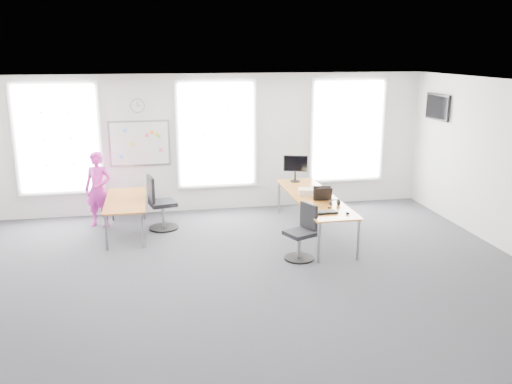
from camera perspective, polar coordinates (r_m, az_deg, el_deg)
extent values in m
plane|color=#2B2C31|center=(8.53, -2.81, -9.43)|extent=(10.00, 10.00, 0.00)
plane|color=white|center=(7.79, -3.09, 11.13)|extent=(10.00, 10.00, 0.00)
plane|color=silver|center=(11.92, -5.62, 5.10)|extent=(10.00, 0.00, 10.00)
plane|color=silver|center=(4.34, 4.60, -12.67)|extent=(10.00, 0.00, 10.00)
cube|color=silver|center=(11.97, -20.14, 5.28)|extent=(1.60, 0.06, 2.20)
cube|color=silver|center=(11.89, -4.18, 6.08)|extent=(1.60, 0.06, 2.20)
cube|color=silver|center=(12.59, 9.59, 6.40)|extent=(1.60, 0.06, 2.20)
cube|color=#D47639|center=(10.50, 6.14, -0.56)|extent=(0.82, 3.06, 0.03)
cylinder|color=gray|center=(9.17, 6.64, -5.31)|extent=(0.05, 0.05, 0.71)
cylinder|color=gray|center=(9.40, 10.72, -4.98)|extent=(0.05, 0.05, 0.71)
cylinder|color=gray|center=(11.88, 2.44, -0.53)|extent=(0.05, 0.05, 0.71)
cylinder|color=gray|center=(12.05, 5.66, -0.36)|extent=(0.05, 0.05, 0.71)
cube|color=#D47639|center=(10.75, -13.57, -0.82)|extent=(0.76, 1.89, 0.03)
cylinder|color=gray|center=(10.03, -15.48, -4.15)|extent=(0.05, 0.05, 0.66)
cylinder|color=gray|center=(9.99, -11.83, -3.99)|extent=(0.05, 0.05, 0.66)
cylinder|color=gray|center=(11.72, -14.85, -1.37)|extent=(0.05, 0.05, 0.66)
cylinder|color=gray|center=(11.68, -11.73, -1.22)|extent=(0.05, 0.05, 0.66)
cylinder|color=black|center=(9.42, 4.54, -6.94)|extent=(0.51, 0.51, 0.03)
cylinder|color=gray|center=(9.34, 4.57, -5.68)|extent=(0.06, 0.06, 0.41)
cube|color=black|center=(9.26, 4.59, -4.37)|extent=(0.57, 0.57, 0.07)
cube|color=black|center=(9.29, 5.57, -2.53)|extent=(0.21, 0.40, 0.44)
cylinder|color=black|center=(11.07, -9.67, -3.72)|extent=(0.59, 0.59, 0.03)
cylinder|color=gray|center=(11.00, -9.73, -2.47)|extent=(0.07, 0.07, 0.47)
cube|color=black|center=(10.92, -9.79, -1.17)|extent=(0.59, 0.59, 0.08)
cube|color=black|center=(10.80, -11.02, 0.31)|extent=(0.16, 0.47, 0.51)
imported|color=#DA2AAE|center=(11.33, -16.28, 0.26)|extent=(0.65, 0.55, 1.53)
cube|color=white|center=(11.84, -12.15, 5.02)|extent=(1.20, 0.03, 0.90)
cylinder|color=gray|center=(11.73, -12.37, 8.87)|extent=(0.30, 0.04, 0.30)
cube|color=black|center=(12.33, 18.59, 8.48)|extent=(0.06, 0.90, 0.55)
cube|color=black|center=(9.44, 7.10, -2.18)|extent=(0.51, 0.23, 0.02)
ellipsoid|color=black|center=(9.45, 9.61, -2.20)|extent=(0.08, 0.12, 0.04)
cylinder|color=black|center=(9.77, 7.73, -1.66)|extent=(0.08, 0.08, 0.01)
cylinder|color=black|center=(9.93, 7.85, -1.14)|extent=(0.04, 0.10, 0.10)
cylinder|color=black|center=(9.97, 8.68, -1.09)|extent=(0.04, 0.10, 0.10)
cylinder|color=gold|center=(9.93, 7.85, -1.14)|extent=(0.01, 0.10, 0.10)
cube|color=black|center=(9.93, 8.28, -0.81)|extent=(0.17, 0.02, 0.02)
cube|color=black|center=(10.23, 6.96, -0.12)|extent=(0.34, 0.14, 0.27)
cube|color=#E34500|center=(10.17, 7.09, -0.28)|extent=(0.32, 0.15, 0.24)
cube|color=black|center=(10.15, 7.11, -0.25)|extent=(0.34, 0.15, 0.26)
cube|color=beige|center=(10.58, 5.47, 0.00)|extent=(0.39, 0.33, 0.12)
cylinder|color=black|center=(11.65, 4.13, 1.16)|extent=(0.21, 0.21, 0.02)
cylinder|color=black|center=(11.63, 4.14, 1.66)|extent=(0.04, 0.04, 0.21)
cube|color=black|center=(11.55, 4.19, 3.01)|extent=(0.50, 0.18, 0.34)
cube|color=black|center=(11.53, 4.21, 3.00)|extent=(0.45, 0.14, 0.30)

